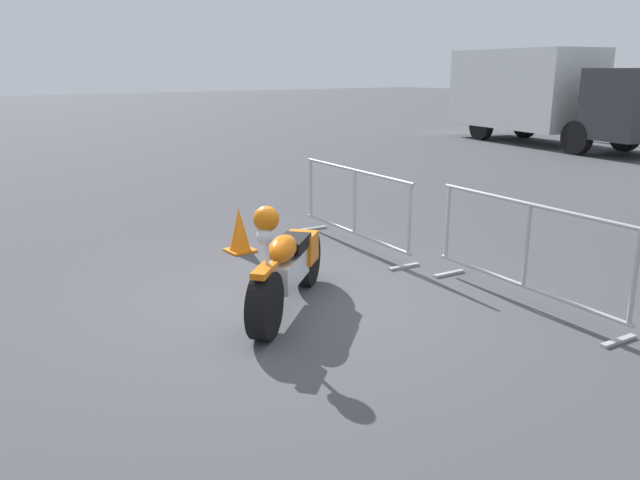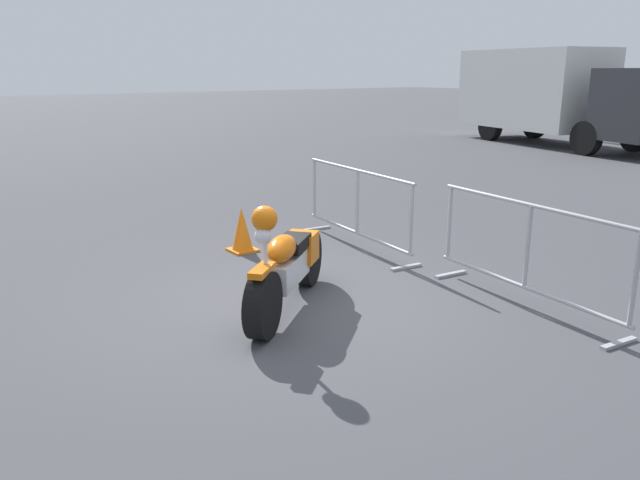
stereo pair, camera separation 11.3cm
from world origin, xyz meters
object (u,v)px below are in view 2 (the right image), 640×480
Objects in this scene: crowd_barrier_near at (357,207)px; pedestrian at (589,113)px; traffic_cone at (242,230)px; box_truck at (553,93)px; crowd_barrier_far at (527,253)px; motorcycle at (288,265)px; parked_car_white at (596,107)px.

pedestrian is at bearing 111.20° from crowd_barrier_near.
pedestrian reaches higher than traffic_cone.
crowd_barrier_near is 1.44× the size of pedestrian.
box_truck is (-5.79, 12.68, 1.08)m from crowd_barrier_near.
crowd_barrier_far is 3.71m from traffic_cone.
traffic_cone is (5.06, -14.04, -1.35)m from box_truck.
motorcycle is 18.20m from pedestrian.
motorcycle is 0.22× the size of box_truck.
crowd_barrier_near reaches higher than traffic_cone.
crowd_barrier_near is 1.57m from traffic_cone.
pedestrian is 2.86× the size of traffic_cone.
crowd_barrier_near is 1.00× the size of crowd_barrier_far.
crowd_barrier_far is at bearing -158.87° from parked_car_white.
motorcycle is at bearing -124.16° from crowd_barrier_far.
crowd_barrier_near is 13.98m from box_truck.
crowd_barrier_near is (-1.35, 1.99, 0.10)m from motorcycle.
crowd_barrier_far is 15.30m from box_truck.
motorcycle is at bearing -16.79° from traffic_cone.
parked_car_white is (-3.82, 9.00, -0.94)m from box_truck.
parked_car_white reaches higher than motorcycle.
pedestrian is (3.88, -6.91, 0.22)m from parked_car_white.
parked_car_white is at bearing 119.58° from crowd_barrier_far.
crowd_barrier_far is at bearing -43.79° from box_truck.
pedestrian is at bearing -159.15° from parked_car_white.
crowd_barrier_near and crowd_barrier_far have the same top height.
box_truck is at bearing -165.48° from parked_car_white.
parked_car_white is 7.93m from pedestrian.
motorcycle reaches higher than traffic_cone.
crowd_barrier_far is 17.01m from pedestrian.
pedestrian is 16.90m from traffic_cone.
box_truck is at bearing 109.81° from traffic_cone.
pedestrian reaches higher than parked_car_white.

